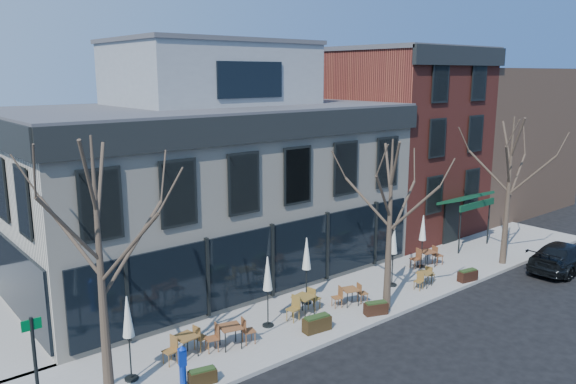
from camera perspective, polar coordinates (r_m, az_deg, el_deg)
ground at (r=24.76m, az=-1.72°, el=-11.06°), size 120.00×120.00×0.00m
sidewalk_front at (r=25.29m, az=7.27°, el=-10.46°), size 33.50×4.70×0.15m
corner_building at (r=27.47m, az=-8.15°, el=1.45°), size 18.39×10.39×11.10m
red_brick_building at (r=35.65m, az=9.96°, el=5.27°), size 8.20×11.78×11.18m
bg_building at (r=44.30m, az=17.43°, el=5.36°), size 12.00×12.00×10.00m
tree_corner at (r=16.71m, az=-18.45°, el=-7.65°), size 3.93×3.98×7.92m
tree_mid at (r=22.83m, az=10.31°, el=-3.18°), size 3.50×3.55×7.04m
tree_right at (r=30.07m, az=21.51°, el=0.27°), size 3.72×3.77×7.48m
sign_pole at (r=16.76m, az=-24.23°, el=-16.15°), size 0.50×0.10×3.40m
parked_sedan at (r=31.42m, az=26.26°, el=-5.89°), size 4.98×2.12×1.43m
call_box at (r=18.31m, az=-10.66°, el=-16.92°), size 0.28×0.28×1.41m
cafe_set_0 at (r=20.16m, az=-10.35°, el=-14.92°), size 1.83×0.81×0.94m
cafe_set_1 at (r=20.56m, az=-5.86°, el=-14.15°), size 1.91×0.90×0.98m
cafe_set_2 at (r=22.93m, az=1.62°, el=-11.22°), size 1.92×0.88×0.98m
cafe_set_3 at (r=24.02m, az=6.30°, el=-10.34°), size 1.69×0.86×0.87m
cafe_set_4 at (r=26.59m, az=13.70°, el=-8.43°), size 1.58×0.72×0.81m
cafe_set_5 at (r=29.20m, az=13.90°, el=-6.40°), size 1.92×0.94×0.99m
umbrella_0 at (r=18.56m, az=-15.95°, el=-12.52°), size 0.45×0.45×2.81m
umbrella_1 at (r=21.45m, az=-2.08°, el=-8.66°), size 0.45×0.45×2.80m
umbrella_2 at (r=23.52m, az=1.90°, el=-6.64°), size 0.46×0.46×2.87m
umbrella_3 at (r=25.83m, az=10.66°, el=-5.03°), size 0.47×0.47×2.93m
umbrella_4 at (r=28.59m, az=13.54°, el=-3.85°), size 0.43×0.43×2.70m
planter_0 at (r=18.66m, az=-8.68°, el=-18.02°), size 0.94×0.54×0.50m
planter_1 at (r=21.72m, az=2.95°, el=-13.19°), size 1.14×0.57×0.61m
planter_2 at (r=23.35m, az=8.92°, el=-11.57°), size 1.02×0.70×0.53m
planter_3 at (r=27.84m, az=17.79°, el=-8.06°), size 1.03×0.55×0.55m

